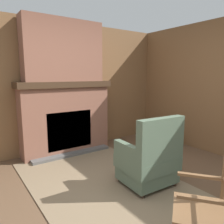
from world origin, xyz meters
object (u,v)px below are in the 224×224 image
at_px(firewood_stack, 167,142).
at_px(storage_case, 88,78).
at_px(rocking_chair, 206,215).
at_px(armchair, 149,161).
at_px(oil_lamp_vase, 45,77).

distance_m(firewood_stack, storage_case, 2.11).
distance_m(rocking_chair, storage_case, 3.33).
distance_m(armchair, rocking_chair, 1.26).
bearing_deg(armchair, storage_case, -1.64).
xyz_separation_m(armchair, rocking_chair, (1.14, -0.51, 0.05)).
distance_m(rocking_chair, oil_lamp_vase, 3.28).
distance_m(oil_lamp_vase, storage_case, 0.89).
distance_m(armchair, storage_case, 2.24).
xyz_separation_m(oil_lamp_vase, storage_case, (0.00, 0.89, -0.03)).
relative_size(oil_lamp_vase, storage_case, 1.15).
relative_size(rocking_chair, storage_case, 5.37).
relative_size(firewood_stack, oil_lamp_vase, 2.01).
relative_size(armchair, storage_case, 4.38).
xyz_separation_m(armchair, storage_case, (-1.95, 0.16, 1.09)).
relative_size(armchair, firewood_stack, 1.90).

